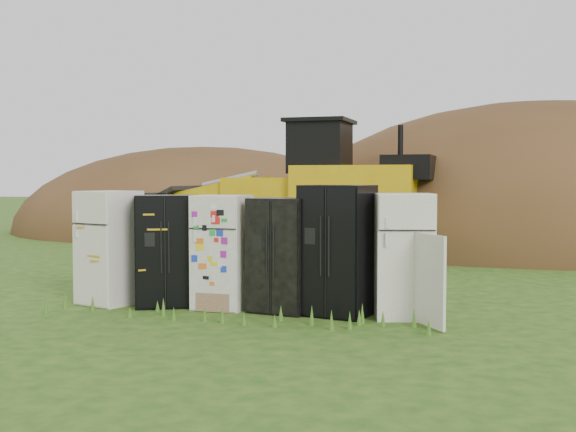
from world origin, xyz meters
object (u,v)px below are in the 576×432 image
fridge_leftmost (109,248)px  fridge_black_right (337,250)px  fridge_black_side (165,251)px  fridge_open_door (404,256)px  wheel_loader (287,189)px  fridge_dark_mid (282,255)px  fridge_sticker (222,252)px

fridge_leftmost → fridge_black_right: fridge_black_right is taller
fridge_black_side → fridge_black_right: 2.85m
fridge_open_door → wheel_loader: 8.60m
fridge_black_side → fridge_open_door: (3.84, -0.02, 0.02)m
fridge_black_right → fridge_dark_mid: bearing=-169.1°
fridge_leftmost → fridge_dark_mid: size_ratio=1.06×
fridge_sticker → fridge_black_right: 1.89m
fridge_dark_mid → fridge_sticker: bearing=-171.6°
fridge_black_side → fridge_sticker: size_ratio=1.00×
fridge_black_right → fridge_open_door: bearing=15.8°
fridge_leftmost → wheel_loader: bearing=102.0°
fridge_sticker → fridge_leftmost: bearing=-175.4°
fridge_leftmost → wheel_loader: (1.01, 7.70, 0.87)m
fridge_black_side → fridge_open_door: 3.84m
fridge_leftmost → fridge_sticker: 1.94m
fridge_sticker → fridge_black_side: bearing=-176.4°
fridge_leftmost → fridge_sticker: size_ratio=1.03×
fridge_sticker → wheel_loader: size_ratio=0.24×
fridge_dark_mid → fridge_open_door: 1.87m
fridge_black_right → fridge_open_door: (0.99, 0.04, -0.06)m
fridge_sticker → wheel_loader: 7.73m
fridge_leftmost → fridge_black_side: size_ratio=1.04×
wheel_loader → fridge_open_door: bearing=-60.9°
fridge_black_side → wheel_loader: 7.70m
fridge_open_door → fridge_black_right: bearing=169.7°
fridge_sticker → fridge_black_right: bearing=-0.2°
fridge_open_door → wheel_loader: (-3.80, 7.67, 0.87)m
fridge_leftmost → fridge_sticker: fridge_leftmost is taller
fridge_leftmost → fridge_black_side: (0.97, 0.06, -0.03)m
fridge_sticker → fridge_open_door: fridge_open_door is taller
fridge_black_side → wheel_loader: (0.05, 7.65, 0.90)m
fridge_sticker → fridge_black_right: (1.88, -0.08, 0.08)m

